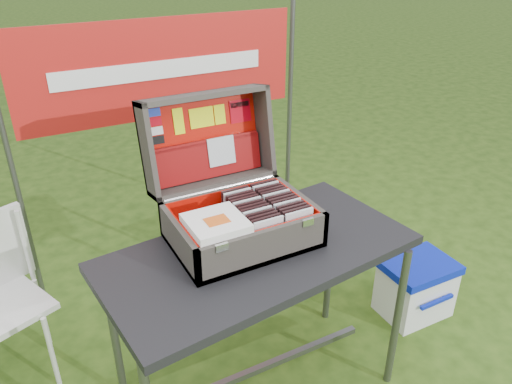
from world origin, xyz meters
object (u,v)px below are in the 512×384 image
table (258,324)px  suitcase (235,177)px  cooler (416,288)px  chair (2,310)px  cardboard_box (298,253)px

table → suitcase: size_ratio=2.22×
cooler → chair: chair is taller
cooler → cardboard_box: bearing=127.9°
table → cooler: size_ratio=3.31×
chair → suitcase: bearing=-48.4°
table → cooler: table is taller
chair → cardboard_box: chair is taller
suitcase → cooler: 1.42m
cooler → cardboard_box: 0.72m
table → cardboard_box: 0.91m
table → suitcase: 0.70m
table → suitcase: (-0.03, 0.15, 0.68)m
suitcase → cardboard_box: bearing=36.3°
suitcase → cardboard_box: (0.65, 0.48, -0.88)m
table → suitcase: suitcase is taller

